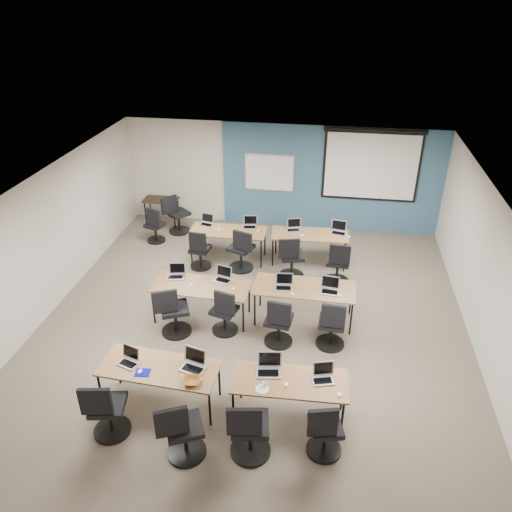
% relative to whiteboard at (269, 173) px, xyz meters
% --- Properties ---
extents(floor, '(8.00, 9.00, 0.02)m').
position_rel_whiteboard_xyz_m(floor, '(0.30, -4.43, -1.45)').
color(floor, '#6B6354').
rests_on(floor, ground).
extents(ceiling, '(8.00, 9.00, 0.02)m').
position_rel_whiteboard_xyz_m(ceiling, '(0.30, -4.43, 1.25)').
color(ceiling, white).
rests_on(ceiling, ground).
extents(wall_back, '(8.00, 0.04, 2.70)m').
position_rel_whiteboard_xyz_m(wall_back, '(0.30, 0.07, -0.10)').
color(wall_back, beige).
rests_on(wall_back, ground).
extents(wall_front, '(8.00, 0.04, 2.70)m').
position_rel_whiteboard_xyz_m(wall_front, '(0.30, -8.93, -0.10)').
color(wall_front, beige).
rests_on(wall_front, ground).
extents(wall_left, '(0.04, 9.00, 2.70)m').
position_rel_whiteboard_xyz_m(wall_left, '(-3.70, -4.43, -0.10)').
color(wall_left, beige).
rests_on(wall_left, ground).
extents(wall_right, '(0.04, 9.00, 2.70)m').
position_rel_whiteboard_xyz_m(wall_right, '(4.30, -4.43, -0.10)').
color(wall_right, beige).
rests_on(wall_right, ground).
extents(blue_accent_panel, '(5.50, 0.04, 2.70)m').
position_rel_whiteboard_xyz_m(blue_accent_panel, '(1.55, 0.04, -0.10)').
color(blue_accent_panel, '#3D5977').
rests_on(blue_accent_panel, wall_back).
extents(whiteboard, '(1.28, 0.03, 0.98)m').
position_rel_whiteboard_xyz_m(whiteboard, '(0.00, 0.00, 0.00)').
color(whiteboard, silver).
rests_on(whiteboard, wall_back).
extents(projector_screen, '(2.40, 0.10, 1.82)m').
position_rel_whiteboard_xyz_m(projector_screen, '(2.50, -0.02, 0.44)').
color(projector_screen, black).
rests_on(projector_screen, wall_back).
extents(training_table_front_left, '(1.78, 0.74, 0.73)m').
position_rel_whiteboard_xyz_m(training_table_front_left, '(-0.75, -6.62, -0.77)').
color(training_table_front_left, brown).
rests_on(training_table_front_left, floor).
extents(training_table_front_right, '(1.67, 0.70, 0.73)m').
position_rel_whiteboard_xyz_m(training_table_front_right, '(1.20, -6.61, -0.77)').
color(training_table_front_right, olive).
rests_on(training_table_front_right, floor).
extents(training_table_mid_left, '(1.84, 0.77, 0.73)m').
position_rel_whiteboard_xyz_m(training_table_mid_left, '(-0.70, -4.35, -0.76)').
color(training_table_mid_left, '#9A5327').
rests_on(training_table_mid_left, floor).
extents(training_table_mid_right, '(1.90, 0.79, 0.73)m').
position_rel_whiteboard_xyz_m(training_table_mid_right, '(1.23, -4.10, -0.76)').
color(training_table_mid_right, '#A45D31').
rests_on(training_table_mid_right, floor).
extents(training_table_back_left, '(1.74, 0.73, 0.73)m').
position_rel_whiteboard_xyz_m(training_table_back_left, '(-0.68, -1.98, -0.77)').
color(training_table_back_left, '#A36E43').
rests_on(training_table_back_left, floor).
extents(training_table_back_right, '(1.73, 0.72, 0.73)m').
position_rel_whiteboard_xyz_m(training_table_back_right, '(1.19, -1.85, -0.77)').
color(training_table_back_right, brown).
rests_on(training_table_back_right, floor).
extents(laptop_0, '(0.30, 0.26, 0.23)m').
position_rel_whiteboard_xyz_m(laptop_0, '(-1.22, -6.59, -0.66)').
color(laptop_0, '#B0B0B5').
rests_on(laptop_0, training_table_front_left).
extents(mouse_0, '(0.07, 0.11, 0.04)m').
position_rel_whiteboard_xyz_m(mouse_0, '(-0.99, -6.77, -0.71)').
color(mouse_0, white).
rests_on(mouse_0, training_table_front_left).
extents(task_chair_0, '(0.54, 0.54, 1.02)m').
position_rel_whiteboard_xyz_m(task_chair_0, '(-1.31, -7.32, -1.03)').
color(task_chair_0, black).
rests_on(task_chair_0, floor).
extents(laptop_1, '(0.35, 0.30, 0.27)m').
position_rel_whiteboard_xyz_m(laptop_1, '(-0.24, -6.54, -0.65)').
color(laptop_1, '#AFAFAF').
rests_on(laptop_1, training_table_front_left).
extents(mouse_1, '(0.07, 0.10, 0.03)m').
position_rel_whiteboard_xyz_m(mouse_1, '(-0.08, -6.80, -0.71)').
color(mouse_1, white).
rests_on(mouse_1, training_table_front_left).
extents(task_chair_1, '(0.58, 0.54, 1.02)m').
position_rel_whiteboard_xyz_m(task_chair_1, '(-0.15, -7.52, -1.03)').
color(task_chair_1, black).
rests_on(task_chair_1, floor).
extents(laptop_2, '(0.35, 0.30, 0.27)m').
position_rel_whiteboard_xyz_m(laptop_2, '(0.88, -6.45, -0.65)').
color(laptop_2, '#B2B2B3').
rests_on(laptop_2, training_table_front_right).
extents(mouse_2, '(0.09, 0.11, 0.03)m').
position_rel_whiteboard_xyz_m(mouse_2, '(1.16, -6.70, -0.71)').
color(mouse_2, white).
rests_on(mouse_2, training_table_front_right).
extents(task_chair_2, '(0.57, 0.57, 1.04)m').
position_rel_whiteboard_xyz_m(task_chair_2, '(0.73, -7.36, -1.02)').
color(task_chair_2, black).
rests_on(task_chair_2, floor).
extents(laptop_3, '(0.30, 0.26, 0.23)m').
position_rel_whiteboard_xyz_m(laptop_3, '(1.66, -6.49, -0.66)').
color(laptop_3, '#B1B2BF').
rests_on(laptop_3, training_table_front_right).
extents(mouse_3, '(0.09, 0.11, 0.03)m').
position_rel_whiteboard_xyz_m(mouse_3, '(1.91, -6.78, -0.71)').
color(mouse_3, white).
rests_on(mouse_3, training_table_front_right).
extents(task_chair_3, '(0.49, 0.49, 0.97)m').
position_rel_whiteboard_xyz_m(task_chair_3, '(1.74, -7.19, -1.05)').
color(task_chair_3, black).
rests_on(task_chair_3, floor).
extents(laptop_4, '(0.32, 0.27, 0.24)m').
position_rel_whiteboard_xyz_m(laptop_4, '(-1.25, -4.09, -0.66)').
color(laptop_4, silver).
rests_on(laptop_4, training_table_mid_left).
extents(mouse_4, '(0.07, 0.11, 0.04)m').
position_rel_whiteboard_xyz_m(mouse_4, '(-0.88, -4.36, -0.71)').
color(mouse_4, white).
rests_on(mouse_4, training_table_mid_left).
extents(task_chair_4, '(0.59, 0.56, 1.03)m').
position_rel_whiteboard_xyz_m(task_chair_4, '(-1.09, -4.93, -1.02)').
color(task_chair_4, black).
rests_on(task_chair_4, floor).
extents(laptop_5, '(0.32, 0.27, 0.25)m').
position_rel_whiteboard_xyz_m(laptop_5, '(-0.33, -4.06, -0.66)').
color(laptop_5, '#A2A2AA').
rests_on(laptop_5, training_table_mid_left).
extents(mouse_5, '(0.08, 0.11, 0.03)m').
position_rel_whiteboard_xyz_m(mouse_5, '(-0.07, -4.36, -0.71)').
color(mouse_5, white).
rests_on(mouse_5, training_table_mid_left).
extents(task_chair_5, '(0.49, 0.49, 0.97)m').
position_rel_whiteboard_xyz_m(task_chair_5, '(-0.17, -4.75, -1.05)').
color(task_chair_5, black).
rests_on(task_chair_5, floor).
extents(laptop_6, '(0.32, 0.27, 0.25)m').
position_rel_whiteboard_xyz_m(laptop_6, '(0.85, -4.15, -0.66)').
color(laptop_6, '#AFAFB9').
rests_on(laptop_6, training_table_mid_right).
extents(mouse_6, '(0.09, 0.11, 0.04)m').
position_rel_whiteboard_xyz_m(mouse_6, '(1.02, -4.36, -0.71)').
color(mouse_6, white).
rests_on(mouse_6, training_table_mid_right).
extents(task_chair_6, '(0.52, 0.52, 1.00)m').
position_rel_whiteboard_xyz_m(task_chair_6, '(0.85, -4.92, -1.04)').
color(task_chair_6, black).
rests_on(task_chair_6, floor).
extents(laptop_7, '(0.34, 0.29, 0.26)m').
position_rel_whiteboard_xyz_m(laptop_7, '(1.70, -4.15, -0.66)').
color(laptop_7, '#B9B9C1').
rests_on(laptop_7, training_table_mid_right).
extents(mouse_7, '(0.07, 0.10, 0.03)m').
position_rel_whiteboard_xyz_m(mouse_7, '(1.89, -4.29, -0.71)').
color(mouse_7, white).
rests_on(mouse_7, training_table_mid_right).
extents(task_chair_7, '(0.51, 0.51, 1.00)m').
position_rel_whiteboard_xyz_m(task_chair_7, '(1.77, -4.84, -1.04)').
color(task_chair_7, black).
rests_on(task_chair_7, floor).
extents(laptop_8, '(0.31, 0.26, 0.24)m').
position_rel_whiteboard_xyz_m(laptop_8, '(-1.24, -1.73, -0.66)').
color(laptop_8, silver).
rests_on(laptop_8, training_table_back_left).
extents(mouse_8, '(0.08, 0.11, 0.04)m').
position_rel_whiteboard_xyz_m(mouse_8, '(-0.89, -1.99, -0.71)').
color(mouse_8, white).
rests_on(mouse_8, training_table_back_left).
extents(task_chair_8, '(0.48, 0.48, 0.96)m').
position_rel_whiteboard_xyz_m(task_chair_8, '(-1.22, -2.51, -1.05)').
color(task_chair_8, black).
rests_on(task_chair_8, floor).
extents(laptop_9, '(0.32, 0.27, 0.24)m').
position_rel_whiteboard_xyz_m(laptop_9, '(-0.22, -1.70, -0.66)').
color(laptop_9, '#B1B1B2').
rests_on(laptop_9, training_table_back_left).
extents(mouse_9, '(0.09, 0.11, 0.03)m').
position_rel_whiteboard_xyz_m(mouse_9, '(0.01, -1.91, -0.71)').
color(mouse_9, white).
rests_on(mouse_9, training_table_back_left).
extents(task_chair_9, '(0.58, 0.56, 1.03)m').
position_rel_whiteboard_xyz_m(task_chair_9, '(-0.28, -2.44, -1.02)').
color(task_chair_9, black).
rests_on(task_chair_9, floor).
extents(laptop_10, '(0.32, 0.27, 0.24)m').
position_rel_whiteboard_xyz_m(laptop_10, '(0.80, -1.69, -0.66)').
color(laptop_10, '#B8B8C6').
rests_on(laptop_10, training_table_back_right).
extents(mouse_10, '(0.08, 0.10, 0.03)m').
position_rel_whiteboard_xyz_m(mouse_10, '(1.02, -1.96, -0.71)').
color(mouse_10, white).
rests_on(mouse_10, training_table_back_right).
extents(task_chair_10, '(0.55, 0.55, 1.03)m').
position_rel_whiteboard_xyz_m(task_chair_10, '(0.84, -2.61, -1.02)').
color(task_chair_10, black).
rests_on(task_chair_10, floor).
extents(laptop_11, '(0.35, 0.29, 0.26)m').
position_rel_whiteboard_xyz_m(laptop_11, '(1.82, -1.68, -0.66)').
color(laptop_11, '#A2A2AA').
rests_on(laptop_11, training_table_back_right).
extents(mouse_11, '(0.07, 0.10, 0.03)m').
position_rel_whiteboard_xyz_m(mouse_11, '(2.05, -1.88, -0.71)').
color(mouse_11, white).
rests_on(mouse_11, training_table_back_right).
extents(task_chair_11, '(0.54, 0.54, 1.02)m').
position_rel_whiteboard_xyz_m(task_chair_11, '(1.85, -2.68, -1.03)').
color(task_chair_11, black).
rests_on(task_chair_11, floor).
extents(blue_mousepad, '(0.24, 0.21, 0.01)m').
position_rel_whiteboard_xyz_m(blue_mousepad, '(-0.94, -6.78, -0.72)').
color(blue_mousepad, '#070798').
rests_on(blue_mousepad, training_table_front_left).
extents(snack_bowl, '(0.29, 0.29, 0.07)m').
position_rel_whiteboard_xyz_m(snack_bowl, '(-0.17, -6.87, -0.69)').
color(snack_bowl, brown).
rests_on(snack_bowl, training_table_front_left).
extents(snack_plate, '(0.22, 0.22, 0.01)m').
position_rel_whiteboard_xyz_m(snack_plate, '(0.84, -6.84, -0.71)').
color(snack_plate, white).
rests_on(snack_plate, training_table_front_right).
extents(coffee_cup, '(0.08, 0.08, 0.06)m').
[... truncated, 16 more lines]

